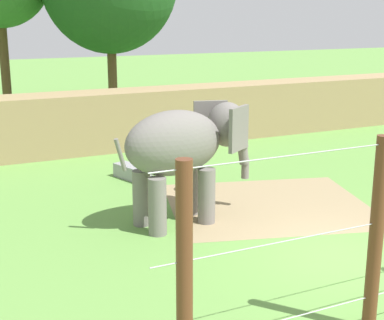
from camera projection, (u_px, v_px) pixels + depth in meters
ground_plane at (340, 256)px, 12.42m from camera, size 120.00×120.00×0.00m
dirt_patch at (268, 205)px, 15.70m from camera, size 6.47×6.00×0.01m
embankment_wall at (144, 118)px, 22.61m from camera, size 36.00×1.80×2.24m
elephant at (184, 147)px, 14.01m from camera, size 3.94×1.88×2.94m
enrichment_ball at (194, 179)px, 16.89m from camera, size 0.73×0.73×0.73m
feed_trough at (132, 173)px, 18.10m from camera, size 0.91×1.49×0.44m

